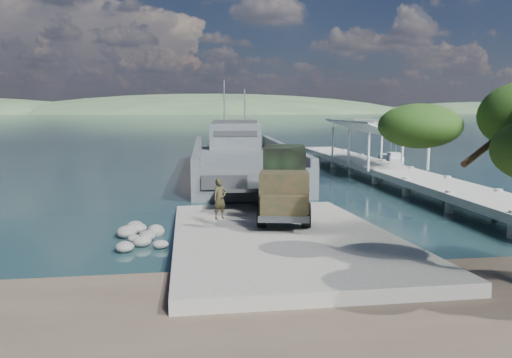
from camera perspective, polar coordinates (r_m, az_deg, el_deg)
name	(u,v)px	position (r m, az deg, el deg)	size (l,w,h in m)	color
ground	(277,236)	(24.99, 2.37, -6.55)	(1400.00, 1400.00, 0.00)	#182F39
boat_ramp	(280,236)	(23.98, 2.81, -6.57)	(10.00, 18.00, 0.50)	gray
shoreline_rocks	(150,238)	(25.14, -11.98, -6.64)	(3.20, 5.60, 0.90)	#61615E
distant_headlands	(231,114)	(586.34, -2.89, 7.48)	(1000.00, 240.00, 48.00)	#385736
pier	(381,161)	(46.22, 14.05, 2.00)	(6.40, 44.00, 6.10)	beige
landing_craft	(241,165)	(48.31, -1.76, 1.59)	(10.00, 34.80, 10.24)	#41494D
military_truck	(284,182)	(27.20, 3.25, -0.35)	(3.95, 8.22, 3.67)	black
soldier	(220,207)	(24.65, -4.15, -3.17)	(0.74, 0.48, 2.02)	black
sailboat_near	(396,159)	(61.16, 15.66, 2.17)	(3.10, 5.05, 5.94)	silver
sailboat_far	(391,157)	(63.56, 15.16, 2.39)	(1.38, 4.72, 5.74)	silver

